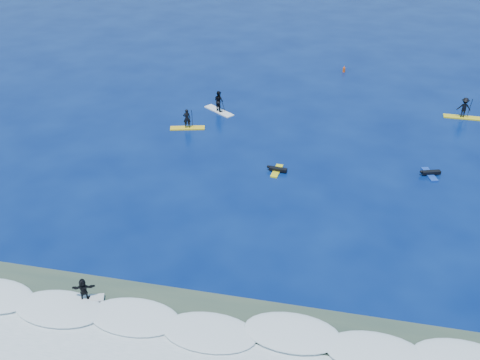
% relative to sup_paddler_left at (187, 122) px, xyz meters
% --- Properties ---
extents(ground, '(160.00, 160.00, 0.00)m').
position_rel_sup_paddler_left_xyz_m(ground, '(6.68, -11.65, -0.65)').
color(ground, '#04144E').
rests_on(ground, ground).
extents(breaking_wave, '(40.00, 6.00, 0.30)m').
position_rel_sup_paddler_left_xyz_m(breaking_wave, '(6.68, -21.65, -0.65)').
color(breaking_wave, white).
rests_on(breaking_wave, ground).
extents(sup_paddler_left, '(3.06, 1.46, 2.08)m').
position_rel_sup_paddler_left_xyz_m(sup_paddler_left, '(0.00, 0.00, 0.00)').
color(sup_paddler_left, yellow).
rests_on(sup_paddler_left, ground).
extents(sup_paddler_center, '(3.16, 2.61, 2.32)m').
position_rel_sup_paddler_left_xyz_m(sup_paddler_center, '(1.82, 4.02, 0.22)').
color(sup_paddler_center, white).
rests_on(sup_paddler_center, ground).
extents(sup_paddler_right, '(3.18, 0.85, 2.22)m').
position_rel_sup_paddler_left_xyz_m(sup_paddler_right, '(23.45, 7.15, 0.21)').
color(sup_paddler_right, yellow).
rests_on(sup_paddler_right, ground).
extents(prone_paddler_near, '(1.55, 1.99, 0.41)m').
position_rel_sup_paddler_left_xyz_m(prone_paddler_near, '(8.62, -5.65, -0.51)').
color(prone_paddler_near, yellow).
rests_on(prone_paddler_near, ground).
extents(prone_paddler_far, '(1.56, 2.05, 0.42)m').
position_rel_sup_paddler_left_xyz_m(prone_paddler_far, '(19.71, -3.83, -0.51)').
color(prone_paddler_far, '#163FAB').
rests_on(prone_paddler_far, ground).
extents(wave_surfer, '(1.99, 1.13, 1.39)m').
position_rel_sup_paddler_left_xyz_m(wave_surfer, '(0.73, -21.15, 0.14)').
color(wave_surfer, silver).
rests_on(wave_surfer, breaking_wave).
extents(marker_buoy, '(0.30, 0.30, 0.72)m').
position_rel_sup_paddler_left_xyz_m(marker_buoy, '(12.59, 16.87, -0.34)').
color(marker_buoy, '#E94F14').
rests_on(marker_buoy, ground).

